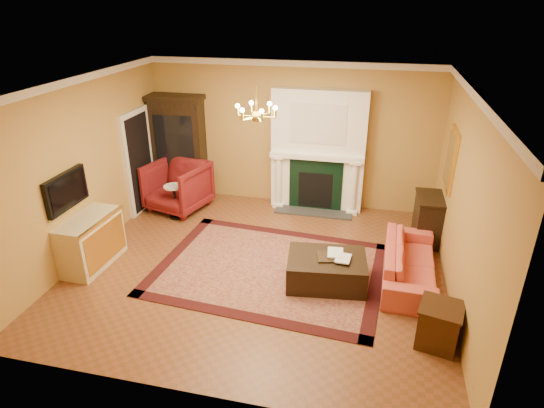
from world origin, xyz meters
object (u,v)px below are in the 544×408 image
(commode, at_px, (91,242))
(end_table, at_px, (439,326))
(pedestal_table, at_px, (175,199))
(console_table, at_px, (428,220))
(china_cabinet, at_px, (180,150))
(wingback_armchair, at_px, (177,184))
(coral_sofa, at_px, (411,257))
(leather_ottoman, at_px, (326,270))

(commode, xyz_separation_m, end_table, (5.45, -0.73, -0.15))
(pedestal_table, bearing_deg, console_table, 1.57)
(china_cabinet, bearing_deg, end_table, -39.67)
(wingback_armchair, xyz_separation_m, commode, (-0.52, -2.36, -0.13))
(china_cabinet, height_order, commode, china_cabinet)
(commode, distance_m, end_table, 5.50)
(commode, distance_m, coral_sofa, 5.21)
(china_cabinet, bearing_deg, console_table, -13.64)
(pedestal_table, xyz_separation_m, coral_sofa, (4.53, -1.21, -0.01))
(console_table, bearing_deg, wingback_armchair, 175.17)
(commode, bearing_deg, china_cabinet, 85.86)
(coral_sofa, height_order, end_table, coral_sofa)
(commode, height_order, leather_ottoman, commode)
(china_cabinet, bearing_deg, leather_ottoman, -40.67)
(commode, relative_size, coral_sofa, 0.58)
(console_table, height_order, leather_ottoman, console_table)
(pedestal_table, bearing_deg, wingback_armchair, 104.61)
(commode, distance_m, console_table, 5.89)
(console_table, bearing_deg, china_cabinet, 168.01)
(coral_sofa, relative_size, console_table, 2.36)
(wingback_armchair, bearing_deg, china_cabinet, 120.68)
(wingback_armchair, relative_size, coral_sofa, 0.56)
(commode, xyz_separation_m, console_table, (5.51, 2.09, -0.00))
(pedestal_table, xyz_separation_m, console_table, (4.89, 0.13, 0.02))
(china_cabinet, distance_m, pedestal_table, 1.30)
(coral_sofa, xyz_separation_m, leather_ottoman, (-1.27, -0.43, -0.15))
(leather_ottoman, bearing_deg, commode, 177.87)
(china_cabinet, distance_m, end_table, 6.40)
(console_table, xyz_separation_m, leather_ottoman, (-1.62, -1.77, -0.19))
(china_cabinet, xyz_separation_m, pedestal_table, (0.29, -1.07, -0.68))
(wingback_armchair, bearing_deg, commode, -87.15)
(wingback_armchair, distance_m, coral_sofa, 4.91)
(pedestal_table, relative_size, leather_ottoman, 0.58)
(end_table, bearing_deg, wingback_armchair, 147.92)
(end_table, height_order, console_table, console_table)
(china_cabinet, distance_m, leather_ottoman, 4.55)
(coral_sofa, xyz_separation_m, end_table, (0.30, -1.48, -0.11))
(wingback_armchair, distance_m, leather_ottoman, 3.95)
(end_table, xyz_separation_m, console_table, (0.06, 2.82, 0.15))
(china_cabinet, height_order, end_table, china_cabinet)
(commode, bearing_deg, leather_ottoman, 6.82)
(pedestal_table, bearing_deg, leather_ottoman, -26.62)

